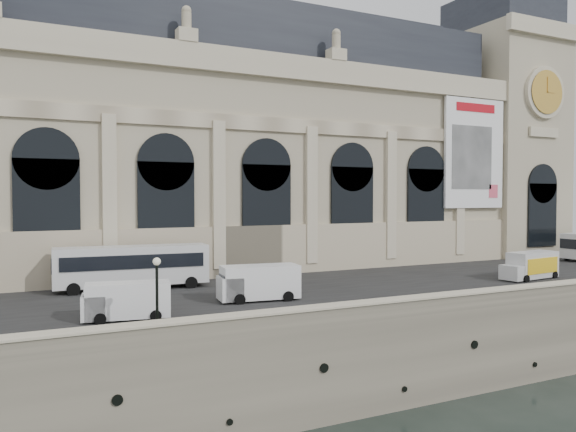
% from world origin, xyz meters
% --- Properties ---
extents(ground, '(260.00, 260.00, 0.00)m').
position_xyz_m(ground, '(0.00, 0.00, 0.00)').
color(ground, black).
rests_on(ground, ground).
extents(quay, '(160.00, 70.00, 6.00)m').
position_xyz_m(quay, '(0.00, 35.00, 3.00)').
color(quay, gray).
rests_on(quay, ground).
extents(street, '(160.00, 24.00, 0.06)m').
position_xyz_m(street, '(0.00, 14.00, 6.03)').
color(street, '#2D2D2D').
rests_on(street, quay).
extents(parapet, '(160.00, 1.40, 1.21)m').
position_xyz_m(parapet, '(0.00, 0.60, 6.62)').
color(parapet, gray).
rests_on(parapet, quay).
extents(museum, '(69.00, 18.70, 29.10)m').
position_xyz_m(museum, '(-5.98, 30.86, 19.72)').
color(museum, '#B8AD8D').
rests_on(museum, quay).
extents(clock_pavilion, '(13.00, 14.72, 36.70)m').
position_xyz_m(clock_pavilion, '(34.00, 27.93, 23.42)').
color(clock_pavilion, '#B8AD8D').
rests_on(clock_pavilion, quay).
extents(bus_left, '(12.71, 3.68, 3.70)m').
position_xyz_m(bus_left, '(-17.61, 19.00, 8.07)').
color(bus_left, silver).
rests_on(bus_left, quay).
extents(van_b, '(5.64, 2.89, 2.40)m').
position_xyz_m(van_b, '(-20.42, 7.47, 7.22)').
color(van_b, white).
rests_on(van_b, quay).
extents(van_c, '(6.26, 3.07, 2.68)m').
position_xyz_m(van_c, '(-10.33, 9.76, 7.37)').
color(van_c, white).
rests_on(van_c, quay).
extents(box_truck, '(6.70, 2.97, 2.62)m').
position_xyz_m(box_truck, '(17.29, 8.38, 7.32)').
color(box_truck, silver).
rests_on(box_truck, quay).
extents(lamp_left, '(0.45, 0.45, 4.42)m').
position_xyz_m(lamp_left, '(-19.33, 2.69, 8.20)').
color(lamp_left, black).
rests_on(lamp_left, quay).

